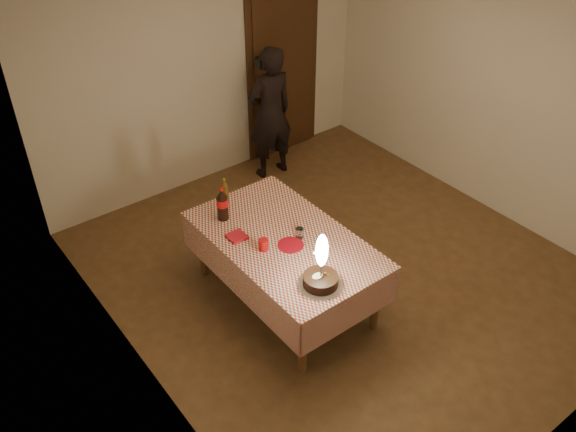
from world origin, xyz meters
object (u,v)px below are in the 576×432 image
at_px(red_plate, 291,245).
at_px(cola_bottle, 222,204).
at_px(birthday_cake, 321,273).
at_px(amber_bottle_left, 225,191).
at_px(dining_table, 284,247).
at_px(red_cup, 263,245).
at_px(clear_cup, 300,233).
at_px(photographer, 270,113).

xyz_separation_m(red_plate, cola_bottle, (-0.24, 0.66, 0.15)).
bearing_deg(birthday_cake, amber_bottle_left, 88.76).
distance_m(dining_table, red_cup, 0.27).
relative_size(birthday_cake, amber_bottle_left, 1.89).
xyz_separation_m(dining_table, birthday_cake, (-0.13, -0.62, 0.21)).
relative_size(dining_table, amber_bottle_left, 6.75).
bearing_deg(amber_bottle_left, red_cup, -99.34).
bearing_deg(cola_bottle, clear_cup, -59.66).
xyz_separation_m(red_cup, amber_bottle_left, (0.13, 0.77, 0.07)).
bearing_deg(amber_bottle_left, dining_table, -82.50).
bearing_deg(cola_bottle, dining_table, -65.65).
distance_m(clear_cup, cola_bottle, 0.73).
bearing_deg(birthday_cake, clear_cup, 66.78).
xyz_separation_m(birthday_cake, red_plate, (0.11, 0.52, -0.12)).
bearing_deg(cola_bottle, photographer, 41.41).
height_order(clear_cup, cola_bottle, cola_bottle).
height_order(birthday_cake, red_cup, birthday_cake).
xyz_separation_m(dining_table, clear_cup, (0.11, -0.06, 0.14)).
relative_size(red_plate, amber_bottle_left, 0.86).
height_order(red_plate, clear_cup, clear_cup).
xyz_separation_m(red_plate, red_cup, (-0.21, 0.09, 0.05)).
distance_m(cola_bottle, photographer, 1.92).
xyz_separation_m(red_plate, photographer, (1.20, 1.93, 0.08)).
distance_m(red_cup, cola_bottle, 0.58).
distance_m(cola_bottle, amber_bottle_left, 0.25).
relative_size(birthday_cake, clear_cup, 5.36).
bearing_deg(clear_cup, red_plate, -161.47).
distance_m(red_cup, amber_bottle_left, 0.78).
relative_size(birthday_cake, cola_bottle, 1.52).
height_order(dining_table, birthday_cake, birthday_cake).
bearing_deg(red_plate, red_cup, 155.80).
bearing_deg(red_cup, cola_bottle, 92.59).
distance_m(dining_table, amber_bottle_left, 0.79).
height_order(dining_table, clear_cup, clear_cup).
bearing_deg(amber_bottle_left, cola_bottle, -127.18).
xyz_separation_m(red_plate, amber_bottle_left, (-0.08, 0.86, 0.11)).
bearing_deg(amber_bottle_left, photographer, 39.71).
bearing_deg(amber_bottle_left, clear_cup, -75.58).
distance_m(red_cup, photographer, 2.31).
bearing_deg(clear_cup, photographer, 60.34).
relative_size(red_plate, red_cup, 2.20).
distance_m(red_plate, cola_bottle, 0.72).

